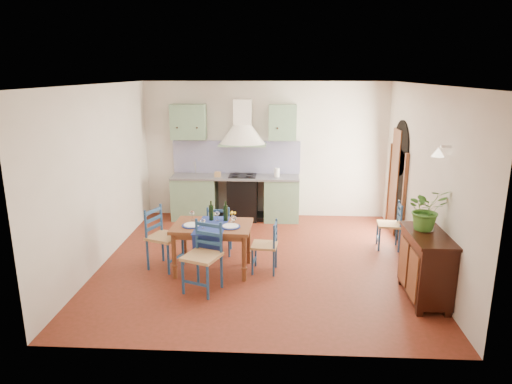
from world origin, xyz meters
The scene contains 13 objects.
floor centered at (0.00, 0.00, 0.00)m, with size 5.00×5.00×0.00m, color #4F2111.
back_wall centered at (-0.47, 2.29, 1.05)m, with size 5.00×0.96×2.80m.
right_wall centered at (2.50, 0.28, 1.34)m, with size 0.26×5.00×2.80m.
left_wall centered at (-2.50, 0.00, 1.40)m, with size 0.04×5.00×2.80m, color beige.
ceiling centered at (0.00, 0.00, 2.80)m, with size 5.00×5.00×0.01m, color silver.
dining_table centered at (-0.70, -0.39, 0.66)m, with size 1.20×0.91×1.06m.
chair_near centered at (-0.74, -1.03, 0.51)m, with size 0.59×0.59×0.98m.
chair_far centered at (-0.69, 0.29, 0.44)m, with size 0.41×0.41×0.86m.
chair_left centered at (-1.49, -0.30, 0.50)m, with size 0.59×0.59×0.97m.
chair_right centered at (0.12, -0.37, 0.42)m, with size 0.41×0.41×0.81m.
chair_spare centered at (2.23, 0.69, 0.43)m, with size 0.42×0.42×0.82m.
sideboard centered at (2.26, -1.15, 0.51)m, with size 0.50×1.05×0.94m.
potted_plant centered at (2.25, -0.98, 1.22)m, with size 0.51×0.45×0.57m, color #3C7427.
Camera 1 is at (0.31, -6.86, 2.98)m, focal length 32.00 mm.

